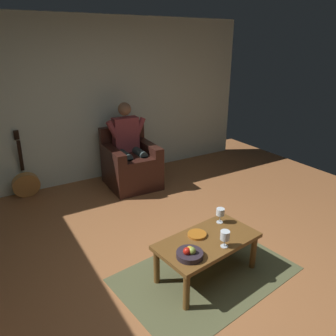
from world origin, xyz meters
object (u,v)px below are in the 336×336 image
(person_seated, at_px, (129,142))
(wine_glass_far, at_px, (225,236))
(armchair, at_px, (131,165))
(fruit_bowl, at_px, (190,253))
(decorative_dish, at_px, (197,235))
(guitar, at_px, (26,183))
(wine_glass_near, at_px, (220,213))
(coffee_table, at_px, (207,245))

(person_seated, xyz_separation_m, wine_glass_far, (0.24, 2.59, -0.19))
(armchair, distance_m, fruit_bowl, 2.59)
(decorative_dish, bearing_deg, guitar, -66.37)
(person_seated, relative_size, wine_glass_near, 8.15)
(wine_glass_far, distance_m, decorative_dish, 0.31)
(person_seated, bearing_deg, wine_glass_near, 92.16)
(guitar, bearing_deg, fruit_bowl, 107.43)
(armchair, xyz_separation_m, person_seated, (-0.00, -0.04, 0.38))
(wine_glass_near, height_order, decorative_dish, wine_glass_near)
(fruit_bowl, distance_m, decorative_dish, 0.35)
(coffee_table, xyz_separation_m, wine_glass_far, (-0.06, 0.17, 0.17))
(fruit_bowl, bearing_deg, decorative_dish, -136.76)
(wine_glass_far, bearing_deg, guitar, -66.57)
(guitar, relative_size, fruit_bowl, 4.20)
(armchair, bearing_deg, guitar, -12.56)
(person_seated, xyz_separation_m, wine_glass_near, (0.00, 2.24, -0.19))
(coffee_table, bearing_deg, wine_glass_far, 109.71)
(wine_glass_near, bearing_deg, armchair, -90.06)
(guitar, relative_size, wine_glass_far, 6.13)
(armchair, relative_size, decorative_dish, 4.92)
(person_seated, bearing_deg, wine_glass_far, 86.87)
(coffee_table, distance_m, wine_glass_near, 0.40)
(coffee_table, height_order, decorative_dish, decorative_dish)
(fruit_bowl, xyz_separation_m, decorative_dish, (-0.26, -0.24, -0.03))
(fruit_bowl, height_order, decorative_dish, fruit_bowl)
(wine_glass_near, bearing_deg, coffee_table, 31.39)
(guitar, xyz_separation_m, wine_glass_far, (-1.28, 2.96, 0.29))
(wine_glass_near, bearing_deg, decorative_dish, 12.54)
(decorative_dish, bearing_deg, fruit_bowl, 43.24)
(wine_glass_far, height_order, fruit_bowl, wine_glass_far)
(coffee_table, bearing_deg, decorative_dish, -65.74)
(person_seated, distance_m, wine_glass_far, 2.61)
(guitar, height_order, wine_glass_near, guitar)
(coffee_table, xyz_separation_m, guitar, (1.22, -2.79, -0.12))
(wine_glass_far, bearing_deg, fruit_bowl, -5.70)
(armchair, height_order, wine_glass_far, armchair)
(armchair, height_order, guitar, guitar)
(wine_glass_far, relative_size, fruit_bowl, 0.69)
(guitar, bearing_deg, person_seated, 166.51)
(wine_glass_near, bearing_deg, wine_glass_far, 55.82)
(guitar, bearing_deg, wine_glass_far, 113.43)
(decorative_dish, bearing_deg, wine_glass_far, 111.49)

